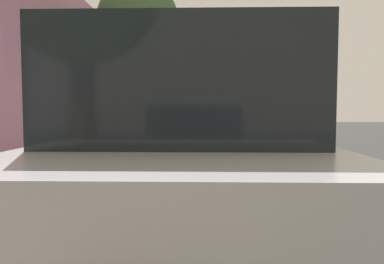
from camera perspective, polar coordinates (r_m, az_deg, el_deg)
name	(u,v)px	position (r m, az deg, el deg)	size (l,w,h in m)	color
ground	(219,157)	(11.35, 4.11, -3.76)	(57.29, 57.29, 0.00)	#333333
sidewalk	(100,154)	(11.75, -13.85, -3.22)	(3.69, 35.81, 0.15)	#AD9E99
curb_edge	(163,154)	(11.39, -4.46, -3.34)	(0.16, 35.81, 0.15)	gray
lane_stripe_centre	(308,157)	(11.78, 17.34, -3.63)	(0.14, 35.80, 0.01)	white
lane_stripe_bike_edge	(211,156)	(11.34, 2.96, -3.74)	(0.12, 35.81, 0.01)	white
building_facade	(30,58)	(12.49, -23.52, 10.41)	(0.50, 35.81, 6.00)	#A3708E
parked_sedan_red_nearest	(200,120)	(22.78, 1.29, 1.87)	(2.04, 4.50, 1.52)	maroon
parked_sedan_green_second	(199,125)	(15.82, 1.07, 1.08)	(1.95, 4.46, 1.52)	#1E512D
parked_suv_silver_mid	(189,154)	(3.56, -0.51, -3.44)	(1.98, 4.71, 1.99)	#B7BABF
bicycle_at_curb	(167,161)	(7.85, -3.82, -4.40)	(1.60, 0.75, 0.74)	black
cyclist_with_backpack	(159,125)	(8.26, -5.06, 1.09)	(0.52, 0.56, 1.78)	#C6B284
street_tree_near_cyclist	(172,66)	(26.66, -3.04, 10.11)	(2.86, 2.86, 5.83)	brown
street_tree_mid_block	(164,55)	(21.10, -4.31, 11.64)	(3.23, 3.23, 5.86)	brown
street_tree_far_end	(138,22)	(13.00, -8.27, 16.38)	(2.68, 2.68, 5.55)	brown
fire_hydrant	(155,134)	(12.94, -5.63, -0.28)	(0.22, 0.22, 0.84)	red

